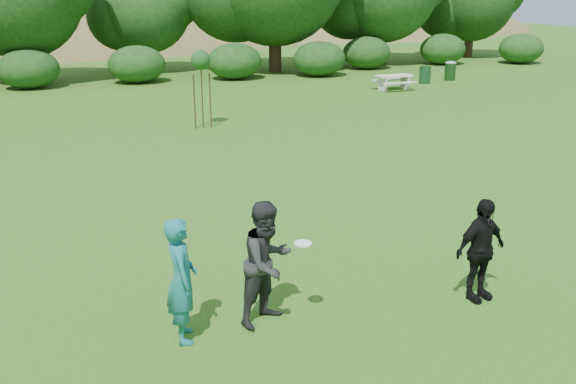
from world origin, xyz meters
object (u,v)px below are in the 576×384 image
(trash_can_near, at_px, (425,75))
(picnic_table, at_px, (394,80))
(player_grey, at_px, (268,263))
(player_teal, at_px, (182,280))
(trash_can_lidded, at_px, (450,70))
(player_black, at_px, (480,250))
(sapling, at_px, (201,62))

(trash_can_near, relative_size, picnic_table, 0.50)
(trash_can_near, bearing_deg, player_grey, -130.22)
(player_teal, distance_m, trash_can_near, 27.41)
(player_teal, xyz_separation_m, trash_can_lidded, (20.45, 20.67, -0.43))
(player_grey, distance_m, trash_can_near, 26.51)
(trash_can_near, height_order, trash_can_lidded, trash_can_lidded)
(player_grey, relative_size, trash_can_lidded, 1.91)
(player_grey, xyz_separation_m, trash_can_lidded, (19.09, 20.67, -0.46))
(player_teal, bearing_deg, picnic_table, -31.60)
(player_black, xyz_separation_m, sapling, (-0.45, 14.98, 1.52))
(player_grey, height_order, sapling, sapling)
(player_teal, distance_m, sapling, 15.01)
(picnic_table, bearing_deg, trash_can_near, 25.02)
(player_grey, distance_m, sapling, 14.66)
(sapling, distance_m, trash_can_lidded, 17.33)
(player_teal, distance_m, player_black, 4.96)
(player_teal, xyz_separation_m, trash_can_near, (18.48, 20.24, -0.52))
(player_black, bearing_deg, player_grey, 161.33)
(player_black, relative_size, trash_can_lidded, 1.71)
(player_grey, bearing_deg, player_black, -36.77)
(trash_can_near, xyz_separation_m, sapling, (-14.02, -5.98, 1.97))
(trash_can_near, relative_size, sapling, 0.32)
(player_black, distance_m, sapling, 15.06)
(trash_can_near, height_order, picnic_table, trash_can_near)
(trash_can_lidded, bearing_deg, player_grey, -132.72)
(player_teal, relative_size, trash_can_lidded, 1.85)
(player_teal, xyz_separation_m, player_black, (4.91, -0.72, -0.08))
(player_teal, height_order, trash_can_near, player_teal)
(trash_can_lidded, bearing_deg, picnic_table, -160.00)
(player_teal, distance_m, player_grey, 1.37)
(sapling, height_order, trash_can_lidded, sapling)
(sapling, xyz_separation_m, trash_can_lidded, (15.99, 6.42, -1.88))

